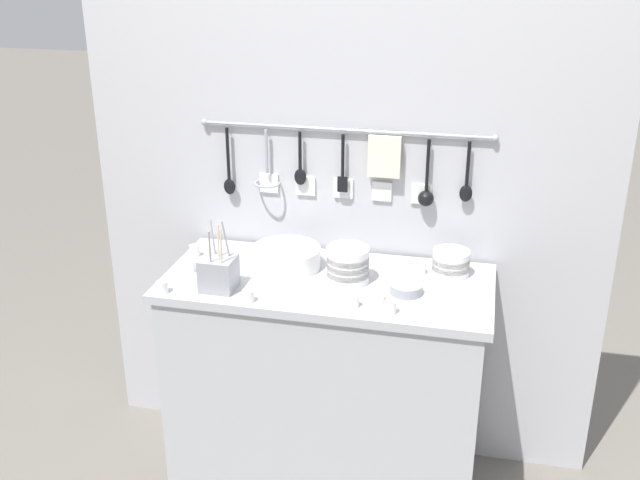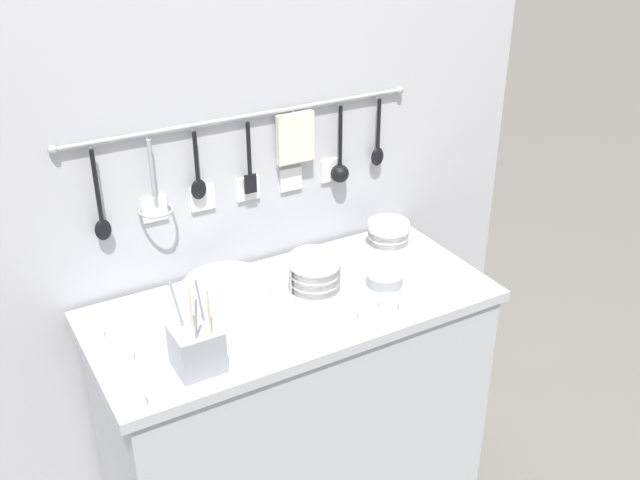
{
  "view_description": "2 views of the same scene",
  "coord_description": "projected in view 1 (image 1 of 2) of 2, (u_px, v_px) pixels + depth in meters",
  "views": [
    {
      "loc": [
        0.49,
        -2.25,
        1.94
      ],
      "look_at": [
        -0.03,
        0.01,
        0.99
      ],
      "focal_mm": 42.0,
      "sensor_mm": 36.0,
      "label": 1
    },
    {
      "loc": [
        -0.8,
        -1.55,
        1.95
      ],
      "look_at": [
        0.07,
        -0.02,
        1.03
      ],
      "focal_mm": 42.0,
      "sensor_mm": 36.0,
      "label": 2
    }
  ],
  "objects": [
    {
      "name": "ground_plane",
      "position": [
        326.0,
        479.0,
        2.86
      ],
      "size": [
        20.0,
        20.0,
        0.0
      ],
      "primitive_type": "plane",
      "color": "#666059"
    },
    {
      "name": "counter",
      "position": [
        327.0,
        385.0,
        2.7
      ],
      "size": [
        1.12,
        0.51,
        0.85
      ],
      "color": "#ADAFB5",
      "rests_on": "ground"
    },
    {
      "name": "back_wall",
      "position": [
        345.0,
        218.0,
        2.76
      ],
      "size": [
        1.92,
        0.11,
        1.92
      ],
      "color": "#B2B2B7",
      "rests_on": "ground"
    },
    {
      "name": "bowl_stack_tall_left",
      "position": [
        451.0,
        263.0,
        2.56
      ],
      "size": [
        0.13,
        0.13,
        0.09
      ],
      "color": "white",
      "rests_on": "counter"
    },
    {
      "name": "bowl_stack_short_front",
      "position": [
        348.0,
        265.0,
        2.5
      ],
      "size": [
        0.14,
        0.14,
        0.12
      ],
      "color": "white",
      "rests_on": "counter"
    },
    {
      "name": "plate_stack",
      "position": [
        286.0,
        258.0,
        2.62
      ],
      "size": [
        0.24,
        0.24,
        0.07
      ],
      "color": "white",
      "rests_on": "counter"
    },
    {
      "name": "steel_mixing_bowl",
      "position": [
        406.0,
        289.0,
        2.44
      ],
      "size": [
        0.11,
        0.11,
        0.03
      ],
      "color": "#93969E",
      "rests_on": "counter"
    },
    {
      "name": "cutlery_caddy",
      "position": [
        219.0,
        273.0,
        2.46
      ],
      "size": [
        0.11,
        0.11,
        0.24
      ],
      "color": "#93969E",
      "rests_on": "counter"
    },
    {
      "name": "cup_back_left",
      "position": [
        380.0,
        301.0,
        2.35
      ],
      "size": [
        0.04,
        0.04,
        0.04
      ],
      "color": "white",
      "rests_on": "counter"
    },
    {
      "name": "cup_back_right",
      "position": [
        190.0,
        266.0,
        2.6
      ],
      "size": [
        0.04,
        0.04,
        0.04
      ],
      "color": "white",
      "rests_on": "counter"
    },
    {
      "name": "cup_centre",
      "position": [
        162.0,
        287.0,
        2.44
      ],
      "size": [
        0.04,
        0.04,
        0.04
      ],
      "color": "white",
      "rests_on": "counter"
    },
    {
      "name": "cup_mid_row",
      "position": [
        420.0,
        268.0,
        2.58
      ],
      "size": [
        0.04,
        0.04,
        0.04
      ],
      "color": "white",
      "rests_on": "counter"
    },
    {
      "name": "cup_by_caddy",
      "position": [
        353.0,
        301.0,
        2.35
      ],
      "size": [
        0.04,
        0.04,
        0.04
      ],
      "color": "white",
      "rests_on": "counter"
    },
    {
      "name": "cup_edge_far",
      "position": [
        194.0,
        251.0,
        2.72
      ],
      "size": [
        0.04,
        0.04,
        0.04
      ],
      "color": "white",
      "rests_on": "counter"
    },
    {
      "name": "cup_edge_near",
      "position": [
        390.0,
        307.0,
        2.31
      ],
      "size": [
        0.04,
        0.04,
        0.04
      ],
      "color": "white",
      "rests_on": "counter"
    },
    {
      "name": "cup_beside_plates",
      "position": [
        248.0,
        296.0,
        2.38
      ],
      "size": [
        0.04,
        0.04,
        0.04
      ],
      "color": "white",
      "rests_on": "counter"
    },
    {
      "name": "cup_front_right",
      "position": [
        358.0,
        258.0,
        2.66
      ],
      "size": [
        0.04,
        0.04,
        0.04
      ],
      "color": "white",
      "rests_on": "counter"
    }
  ]
}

